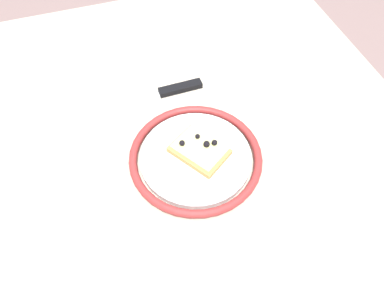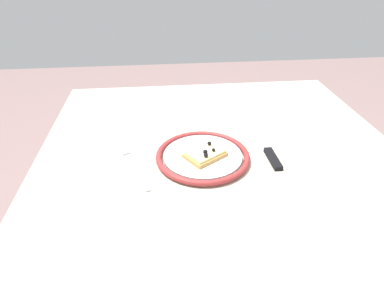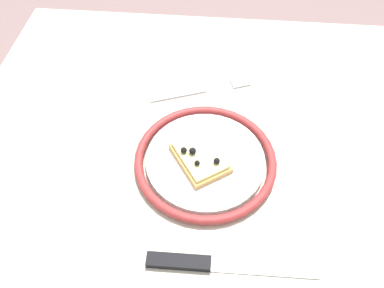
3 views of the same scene
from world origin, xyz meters
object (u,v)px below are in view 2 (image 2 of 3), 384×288
(knife, at_px, (269,152))
(fork, at_px, (134,167))
(dining_table, at_px, (219,175))
(plate, at_px, (203,156))
(pizza_slice_near, at_px, (205,154))

(knife, relative_size, fork, 1.24)
(fork, bearing_deg, knife, 4.23)
(dining_table, distance_m, knife, 0.15)
(knife, distance_m, fork, 0.34)
(dining_table, relative_size, plate, 4.02)
(dining_table, height_order, fork, fork)
(plate, bearing_deg, pizza_slice_near, -62.00)
(pizza_slice_near, relative_size, knife, 0.49)
(pizza_slice_near, bearing_deg, dining_table, 40.49)
(plate, height_order, knife, plate)
(plate, relative_size, fork, 1.21)
(plate, relative_size, knife, 0.98)
(pizza_slice_near, height_order, knife, pizza_slice_near)
(dining_table, xyz_separation_m, fork, (-0.22, -0.05, 0.08))
(dining_table, distance_m, plate, 0.11)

